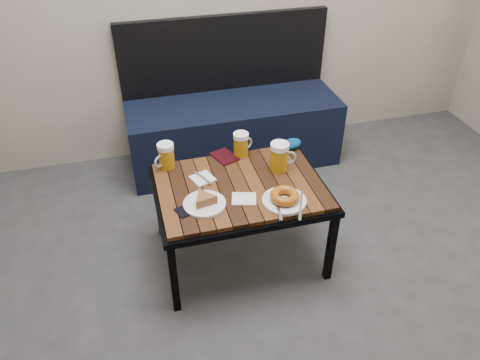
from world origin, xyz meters
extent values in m
cube|color=black|center=(0.07, 1.74, 0.23)|extent=(1.40, 0.50, 0.45)
cube|color=black|center=(0.07, 1.97, 0.70)|extent=(1.40, 0.05, 0.50)
cube|color=black|center=(-0.52, 0.54, 0.21)|extent=(0.03, 0.03, 0.42)
cube|color=black|center=(0.26, 0.54, 0.21)|extent=(0.04, 0.03, 0.42)
cube|color=black|center=(-0.52, 1.10, 0.21)|extent=(0.03, 0.04, 0.42)
cube|color=black|center=(0.26, 1.10, 0.21)|extent=(0.04, 0.04, 0.42)
cube|color=black|center=(-0.13, 0.82, 0.43)|extent=(0.84, 0.62, 0.03)
cube|color=#361A0C|center=(-0.13, 0.82, 0.46)|extent=(0.80, 0.58, 0.02)
cylinder|color=#AE750E|center=(-0.45, 1.07, 0.53)|extent=(0.11, 0.11, 0.11)
cylinder|color=white|center=(-0.45, 1.07, 0.60)|extent=(0.08, 0.08, 0.03)
torus|color=#8C999E|center=(-0.49, 1.05, 0.53)|extent=(0.06, 0.05, 0.07)
cylinder|color=#AE750E|center=(-0.06, 1.08, 0.53)|extent=(0.10, 0.10, 0.11)
cylinder|color=white|center=(-0.06, 1.08, 0.59)|extent=(0.08, 0.08, 0.02)
torus|color=#8C999E|center=(-0.02, 1.10, 0.53)|extent=(0.06, 0.04, 0.07)
cylinder|color=#AE750E|center=(0.09, 0.90, 0.53)|extent=(0.09, 0.09, 0.12)
cylinder|color=white|center=(0.09, 0.90, 0.61)|extent=(0.09, 0.09, 0.03)
torus|color=#8C999E|center=(0.15, 0.90, 0.53)|extent=(0.08, 0.02, 0.08)
cylinder|color=white|center=(-0.33, 0.71, 0.48)|extent=(0.20, 0.20, 0.01)
cylinder|color=white|center=(0.03, 0.64, 0.48)|extent=(0.21, 0.21, 0.01)
torus|color=#87350C|center=(0.03, 0.64, 0.51)|extent=(0.14, 0.14, 0.04)
cube|color=#A5A8AD|center=(0.09, 0.58, 0.49)|extent=(0.10, 0.20, 0.00)
cube|color=#A5A8AD|center=(-0.02, 0.58, 0.49)|extent=(0.04, 0.16, 0.00)
cube|color=white|center=(-0.30, 0.92, 0.48)|extent=(0.13, 0.13, 0.01)
cube|color=#A5A8AD|center=(-0.30, 0.92, 0.48)|extent=(0.07, 0.13, 0.00)
cube|color=white|center=(-0.14, 0.71, 0.48)|extent=(0.14, 0.12, 0.01)
cube|color=black|center=(-0.41, 0.70, 0.47)|extent=(0.13, 0.11, 0.01)
cube|color=black|center=(-0.15, 1.08, 0.48)|extent=(0.15, 0.17, 0.01)
ellipsoid|color=#04117A|center=(0.23, 1.08, 0.50)|extent=(0.14, 0.11, 0.05)
camera|label=1|loc=(-0.61, -0.95, 1.84)|focal=35.00mm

